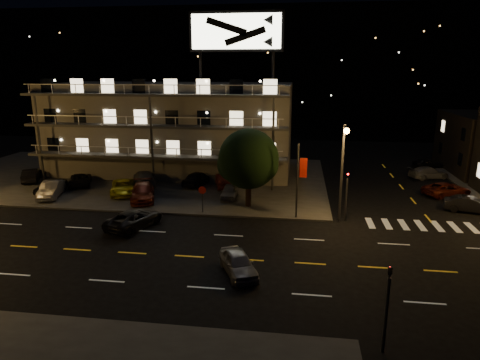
# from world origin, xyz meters

# --- Properties ---
(ground) EXTENTS (140.00, 140.00, 0.00)m
(ground) POSITION_xyz_m (0.00, 0.00, 0.00)
(ground) COLOR black
(ground) RESTS_ON ground
(curb_nw) EXTENTS (44.00, 24.00, 0.15)m
(curb_nw) POSITION_xyz_m (-14.00, 20.00, 0.07)
(curb_nw) COLOR #393937
(curb_nw) RESTS_ON ground
(motel) EXTENTS (28.00, 13.80, 18.10)m
(motel) POSITION_xyz_m (-9.94, 23.88, 5.34)
(motel) COLOR gray
(motel) RESTS_ON ground
(hill_backdrop) EXTENTS (120.00, 25.00, 24.00)m
(hill_backdrop) POSITION_xyz_m (-5.94, 68.78, 11.55)
(hill_backdrop) COLOR black
(hill_backdrop) RESTS_ON ground
(streetlight_nc) EXTENTS (0.44, 1.92, 8.00)m
(streetlight_nc) POSITION_xyz_m (8.50, 7.94, 4.96)
(streetlight_nc) COLOR #2D2D30
(streetlight_nc) RESTS_ON ground
(signal_nw) EXTENTS (0.20, 0.27, 4.60)m
(signal_nw) POSITION_xyz_m (9.00, 8.50, 2.57)
(signal_nw) COLOR #2D2D30
(signal_nw) RESTS_ON ground
(signal_sw) EXTENTS (0.20, 0.27, 4.60)m
(signal_sw) POSITION_xyz_m (9.00, -8.50, 2.57)
(signal_sw) COLOR #2D2D30
(signal_sw) RESTS_ON ground
(banner_north) EXTENTS (0.83, 0.16, 6.40)m
(banner_north) POSITION_xyz_m (5.09, 8.40, 3.43)
(banner_north) COLOR #2D2D30
(banner_north) RESTS_ON ground
(stop_sign) EXTENTS (0.91, 0.11, 2.61)m
(stop_sign) POSITION_xyz_m (-3.00, 8.57, 1.71)
(stop_sign) COLOR #2D2D30
(stop_sign) RESTS_ON ground
(tree) EXTENTS (5.56, 5.35, 7.00)m
(tree) POSITION_xyz_m (0.63, 10.94, 4.31)
(tree) COLOR black
(tree) RESTS_ON curb_nw
(lot_car_0) EXTENTS (2.17, 3.94, 1.27)m
(lot_car_0) POSITION_xyz_m (-19.51, 12.67, 0.78)
(lot_car_0) COLOR black
(lot_car_0) RESTS_ON curb_nw
(lot_car_1) EXTENTS (2.74, 4.80, 1.50)m
(lot_car_1) POSITION_xyz_m (-18.51, 11.11, 0.90)
(lot_car_1) COLOR gray
(lot_car_1) RESTS_ON curb_nw
(lot_car_2) EXTENTS (3.73, 5.29, 1.34)m
(lot_car_2) POSITION_xyz_m (-12.06, 13.03, 0.82)
(lot_car_2) COLOR yellow
(lot_car_2) RESTS_ON curb_nw
(lot_car_3) EXTENTS (3.70, 5.66, 1.52)m
(lot_car_3) POSITION_xyz_m (-9.40, 11.37, 0.91)
(lot_car_3) COLOR #56180C
(lot_car_3) RESTS_ON curb_nw
(lot_car_4) EXTENTS (1.58, 3.67, 1.23)m
(lot_car_4) POSITION_xyz_m (-1.41, 13.18, 0.77)
(lot_car_4) COLOR gray
(lot_car_4) RESTS_ON curb_nw
(lot_car_5) EXTENTS (3.19, 4.58, 1.43)m
(lot_car_5) POSITION_xyz_m (-23.93, 16.31, 0.87)
(lot_car_5) COLOR black
(lot_car_5) RESTS_ON curb_nw
(lot_car_6) EXTENTS (3.76, 5.04, 1.27)m
(lot_car_6) POSITION_xyz_m (-17.84, 15.46, 0.79)
(lot_car_6) COLOR black
(lot_car_6) RESTS_ON curb_nw
(lot_car_7) EXTENTS (4.11, 5.65, 1.52)m
(lot_car_7) POSITION_xyz_m (-11.14, 16.56, 0.91)
(lot_car_7) COLOR gray
(lot_car_7) RESTS_ON curb_nw
(lot_car_8) EXTENTS (2.89, 4.74, 1.51)m
(lot_car_8) POSITION_xyz_m (-5.45, 17.18, 0.90)
(lot_car_8) COLOR black
(lot_car_8) RESTS_ON curb_nw
(lot_car_9) EXTENTS (2.71, 4.70, 1.47)m
(lot_car_9) POSITION_xyz_m (-2.62, 16.84, 0.88)
(lot_car_9) COLOR #56180C
(lot_car_9) RESTS_ON curb_nw
(side_car_0) EXTENTS (4.42, 2.50, 1.38)m
(side_car_0) POSITION_xyz_m (20.01, 12.22, 0.69)
(side_car_0) COLOR black
(side_car_0) RESTS_ON ground
(side_car_1) EXTENTS (5.29, 4.02, 1.33)m
(side_car_1) POSITION_xyz_m (19.63, 17.14, 0.67)
(side_car_1) COLOR #56180C
(side_car_1) RESTS_ON ground
(side_car_2) EXTENTS (4.97, 3.33, 1.34)m
(side_car_2) POSITION_xyz_m (19.85, 24.18, 0.67)
(side_car_2) COLOR gray
(side_car_2) RESTS_ON ground
(side_car_3) EXTENTS (3.96, 2.41, 1.26)m
(side_car_3) POSITION_xyz_m (21.20, 29.47, 0.63)
(side_car_3) COLOR black
(side_car_3) RESTS_ON ground
(road_car_east) EXTENTS (3.19, 4.38, 1.39)m
(road_car_east) POSITION_xyz_m (1.59, -1.97, 0.69)
(road_car_east) COLOR gray
(road_car_east) RESTS_ON ground
(road_car_west) EXTENTS (3.96, 5.61, 1.42)m
(road_car_west) POSITION_xyz_m (-7.63, 4.70, 0.71)
(road_car_west) COLOR black
(road_car_west) RESTS_ON ground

